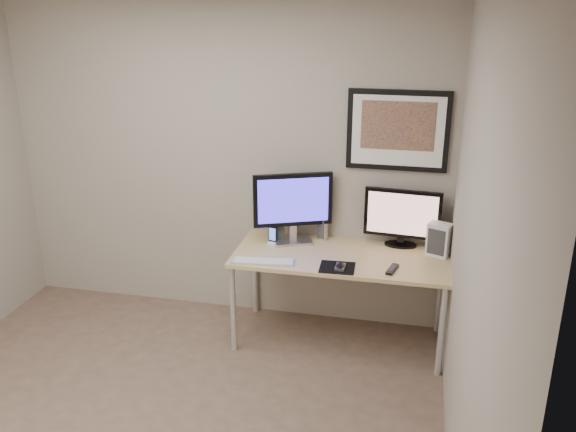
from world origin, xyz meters
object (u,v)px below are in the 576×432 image
at_px(monitor_tv, 402,217).
at_px(keyboard, 263,261).
at_px(framed_art, 398,131).
at_px(speaker_right, 323,228).
at_px(desk, 341,263).
at_px(fan_unit, 439,240).
at_px(monitor_large, 293,205).
at_px(speaker_left, 280,229).
at_px(phone_dock, 273,235).

distance_m(monitor_tv, keyboard, 1.12).
distance_m(framed_art, speaker_right, 0.96).
relative_size(desk, fan_unit, 6.41).
distance_m(desk, monitor_large, 0.58).
relative_size(speaker_left, speaker_right, 1.02).
distance_m(monitor_tv, speaker_right, 0.63).
bearing_deg(framed_art, fan_unit, -26.01).
bearing_deg(framed_art, speaker_left, -170.83).
bearing_deg(monitor_large, phone_dock, -178.42).
height_order(monitor_large, speaker_right, monitor_large).
xyz_separation_m(monitor_large, fan_unit, (1.11, -0.01, -0.18)).
distance_m(monitor_large, monitor_tv, 0.84).
distance_m(desk, speaker_left, 0.57).
relative_size(desk, monitor_tv, 2.75).
distance_m(framed_art, fan_unit, 0.86).
relative_size(speaker_right, keyboard, 0.41).
xyz_separation_m(desk, monitor_large, (-0.41, 0.17, 0.38)).
bearing_deg(fan_unit, monitor_tv, 179.22).
distance_m(desk, fan_unit, 0.75).
height_order(desk, phone_dock, phone_dock).
height_order(desk, monitor_tv, monitor_tv).
distance_m(speaker_right, fan_unit, 0.90).
bearing_deg(monitor_tv, fan_unit, -17.52).
height_order(speaker_right, keyboard, speaker_right).
bearing_deg(speaker_right, speaker_left, -140.93).
relative_size(desk, speaker_left, 8.32).
bearing_deg(keyboard, monitor_tv, 21.87).
bearing_deg(fan_unit, speaker_left, -160.27).
bearing_deg(speaker_right, monitor_tv, 21.59).
relative_size(speaker_left, phone_dock, 1.33).
relative_size(desk, keyboard, 3.49).
relative_size(framed_art, speaker_left, 3.90).
bearing_deg(monitor_tv, framed_art, 146.38).
xyz_separation_m(framed_art, speaker_left, (-0.87, -0.14, -0.80)).
relative_size(keyboard, fan_unit, 1.84).
distance_m(phone_dock, keyboard, 0.36).
distance_m(monitor_tv, fan_unit, 0.33).
relative_size(framed_art, fan_unit, 3.00).
bearing_deg(speaker_right, keyboard, -100.21).
xyz_separation_m(monitor_tv, fan_unit, (0.28, -0.11, -0.12)).
xyz_separation_m(phone_dock, fan_unit, (1.26, 0.05, 0.05)).
distance_m(monitor_large, keyboard, 0.54).
relative_size(desk, monitor_large, 2.74).
relative_size(monitor_tv, keyboard, 1.27).
height_order(framed_art, keyboard, framed_art).
distance_m(monitor_tv, speaker_left, 0.96).
height_order(framed_art, phone_dock, framed_art).
bearing_deg(speaker_left, speaker_right, 1.03).
bearing_deg(monitor_tv, speaker_right, -176.89).
bearing_deg(framed_art, keyboard, -146.63).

